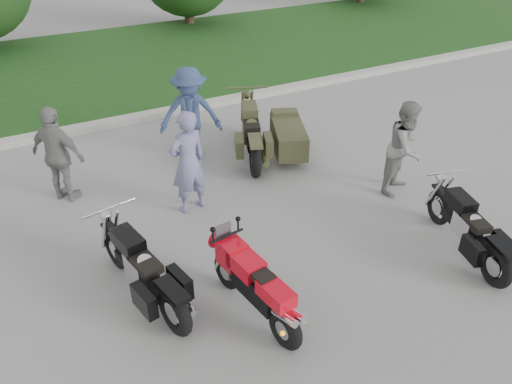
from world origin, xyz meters
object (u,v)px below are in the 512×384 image
sportbike_red (256,286)px  person_stripe (188,163)px  cruiser_right (470,232)px  person_grey (405,148)px  person_denim (190,115)px  cruiser_left (146,274)px  person_back (58,155)px  cruiser_sidecar (273,136)px

sportbike_red → person_stripe: size_ratio=1.01×
cruiser_right → person_stripe: (-3.21, 3.07, 0.48)m
person_grey → person_denim: bearing=109.4°
cruiser_left → person_stripe: (1.31, 1.77, 0.46)m
sportbike_red → cruiser_left: bearing=132.4°
cruiser_right → person_denim: 5.41m
cruiser_left → person_denim: bearing=48.1°
cruiser_left → person_back: bearing=87.6°
cruiser_left → person_stripe: bearing=41.8°
cruiser_right → cruiser_sidecar: (-1.03, 4.08, 0.03)m
person_stripe → person_denim: 1.85m
cruiser_left → cruiser_right: cruiser_left is taller
cruiser_right → person_back: bearing=153.8°
sportbike_red → person_denim: bearing=70.2°
sportbike_red → person_stripe: 2.74m
person_stripe → person_denim: person_denim is taller
sportbike_red → cruiser_sidecar: size_ratio=0.78×
cruiser_sidecar → person_grey: size_ratio=1.38×
cruiser_sidecar → person_stripe: (-2.17, -1.01, 0.46)m
cruiser_left → person_denim: person_denim is taller
cruiser_left → person_stripe: person_stripe is taller
cruiser_right → cruiser_left: bearing=179.0°
cruiser_right → cruiser_sidecar: size_ratio=0.89×
cruiser_left → cruiser_right: (4.52, -1.30, -0.03)m
cruiser_left → person_grey: 4.95m
cruiser_right → cruiser_sidecar: bearing=119.2°
person_back → person_grey: bearing=-157.2°
cruiser_left → person_grey: (4.90, 0.61, 0.40)m
person_denim → person_back: bearing=-150.1°
cruiser_sidecar → person_stripe: size_ratio=1.30×
person_stripe → person_back: bearing=-46.7°
cruiser_right → person_stripe: size_ratio=1.15×
sportbike_red → person_grey: size_ratio=1.08×
person_grey → cruiser_left: bearing=161.5°
cruiser_sidecar → sportbike_red: bearing=-100.2°
sportbike_red → cruiser_right: (3.38, -0.37, -0.09)m
cruiser_right → person_back: person_back is taller
person_stripe → person_back: 2.25m
person_grey → person_denim: (-2.87, 2.87, 0.09)m
cruiser_left → cruiser_sidecar: cruiser_sidecar is taller
cruiser_right → person_grey: (0.38, 1.90, 0.43)m
person_stripe → sportbike_red: bearing=75.7°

